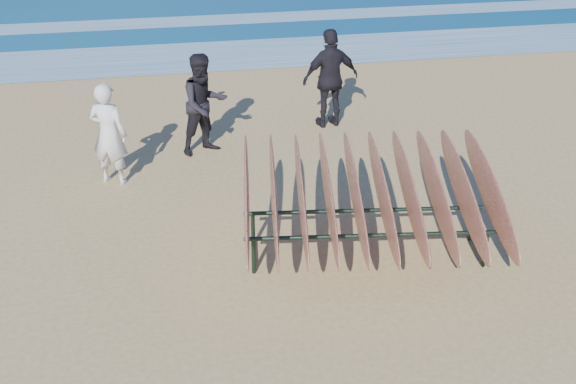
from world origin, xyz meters
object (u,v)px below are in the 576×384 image
object	(u,v)px
person_white	(109,134)
person_dark_b	(331,78)
surfboard_rack	(369,195)
person_dark_a	(204,104)

from	to	relation	value
person_white	person_dark_b	bearing A→B (deg)	-131.03
surfboard_rack	person_white	xyz separation A→B (m)	(-3.32, 2.85, -0.08)
person_dark_a	person_dark_b	distance (m)	2.51
surfboard_rack	person_dark_a	xyz separation A→B (m)	(-1.77, 3.75, -0.03)
surfboard_rack	person_white	bearing A→B (deg)	146.95
surfboard_rack	person_dark_b	xyz separation A→B (m)	(0.61, 4.54, 0.01)
person_white	person_dark_b	distance (m)	4.28
person_white	person_dark_b	xyz separation A→B (m)	(3.93, 1.69, 0.09)
person_white	person_dark_a	xyz separation A→B (m)	(1.55, 0.90, 0.05)
person_dark_a	person_white	bearing A→B (deg)	-173.45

